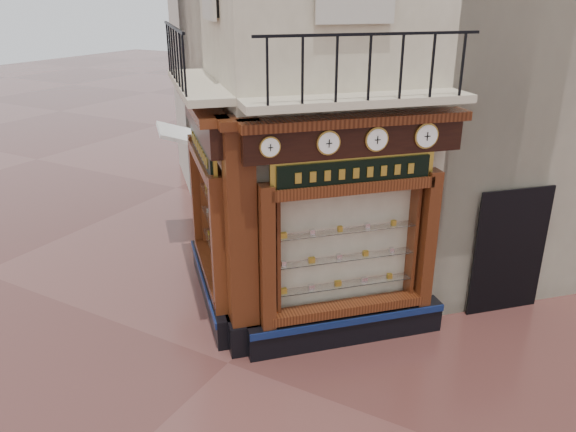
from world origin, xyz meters
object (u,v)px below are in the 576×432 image
Objects in this scene: corner_pilaster at (241,244)px; clock_c at (377,139)px; clock_d at (426,136)px; awning at (186,241)px; clock_a at (270,147)px; clock_b at (328,143)px; signboard_right at (354,172)px; signboard_left at (202,148)px.

clock_c is at bearing -11.83° from corner_pilaster.
awning is (-6.05, 1.29, -3.62)m from clock_d.
awning is (-4.29, 3.04, -3.62)m from clock_a.
clock_b is 0.25× the size of awning.
clock_b reaches higher than signboard_right.
corner_pilaster is 9.84× the size of clock_d.
awning is (-5.46, 1.87, -3.62)m from clock_c.
clock_b is 0.98× the size of clock_c.
clock_a is 0.15× the size of signboard_left.
signboard_left is at bearing 126.07° from clock_b.
signboard_right is at bearing 12.95° from clock_b.
clock_a is 2.48m from clock_d.
clock_b is at bearing 180.00° from clock_c.
clock_c is 3.25m from signboard_left.
clock_c is 0.93× the size of clock_d.
clock_b is at bearing -167.05° from signboard_right.
awning is (-3.72, 3.01, -1.95)m from corner_pilaster.
signboard_right is (1.46, 1.01, 1.15)m from corner_pilaster.
clock_a is 6.39m from awning.
awning is at bearing 3.49° from signboard_left.
awning is at bearing 108.83° from clock_b.
clock_c is 6.82m from awning.
signboard_right is (2.92, 0.00, 0.00)m from signboard_left.
clock_c is at bearing -21.01° from signboard_right.
clock_c is (1.74, 1.14, 1.67)m from corner_pilaster.
clock_c is at bearing -132.76° from signboard_left.
clock_c reaches higher than signboard_right.
clock_b is 0.72m from signboard_right.
signboard_left is 2.92m from signboard_right.
clock_d is at bearing 0.00° from clock_a.
clock_a is 0.21× the size of awning.
signboard_right is (0.26, 0.42, -0.52)m from clock_b.
signboard_left reaches higher than signboard_right.
clock_d reaches higher than signboard_left.
clock_d is 0.27× the size of awning.
corner_pilaster is 10.73× the size of clock_b.
corner_pilaster is 2.67m from clock_c.
clock_a is 1.47m from signboard_right.
clock_a is at bearing 180.00° from clock_b.
signboard_left reaches higher than awning.
signboard_right is (-0.28, -0.13, -0.52)m from clock_c.
signboard_right is (0.89, 1.04, -0.52)m from clock_a.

